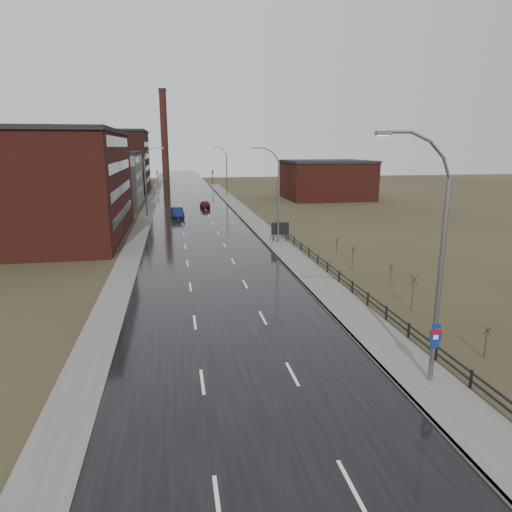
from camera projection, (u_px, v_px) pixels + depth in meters
name	position (u px, v px, depth m)	size (l,w,h in m)	color
ground	(263.00, 425.00, 19.17)	(320.00, 320.00, 0.00)	#2D2819
road	(195.00, 216.00, 76.61)	(14.00, 300.00, 0.06)	black
sidewalk_right	(278.00, 245.00, 54.12)	(3.20, 180.00, 0.18)	#595651
curb_right	(266.00, 245.00, 53.86)	(0.16, 180.00, 0.18)	slate
sidewalk_left	(145.00, 217.00, 75.20)	(2.40, 260.00, 0.12)	#595651
warehouse_near	(31.00, 185.00, 57.10)	(22.44, 28.56, 13.50)	#471914
warehouse_mid	(98.00, 179.00, 89.55)	(16.32, 20.40, 10.50)	slate
warehouse_far	(95.00, 161.00, 116.84)	(26.52, 24.48, 15.50)	#331611
building_right	(326.00, 180.00, 101.84)	(18.36, 16.32, 8.50)	#471914
smokestack	(164.00, 135.00, 158.13)	(2.70, 2.70, 30.70)	#331611
streetlight_main	(435.00, 265.00, 21.11)	(3.91, 0.29, 12.11)	slate
streetlight_right_mid	(276.00, 195.00, 53.72)	(3.36, 0.28, 11.35)	slate
streetlight_left	(147.00, 181.00, 75.85)	(3.36, 0.28, 11.35)	slate
streetlight_right_far	(225.00, 171.00, 105.42)	(3.36, 0.28, 11.35)	slate
guardrail	(342.00, 277.00, 38.29)	(0.10, 53.05, 1.10)	black
shrub_b	(486.00, 341.00, 25.04)	(0.45, 0.48, 1.89)	#382D23
shrub_c	(413.00, 292.00, 32.14)	(0.64, 0.67, 2.72)	#382D23
shrub_d	(391.00, 274.00, 38.04)	(0.46, 0.49, 1.93)	#382D23
shrub_e	(353.00, 257.00, 43.24)	(0.54, 0.57, 2.28)	#382D23
shrub_f	(337.00, 245.00, 50.12)	(0.40, 0.42, 1.65)	#382D23
billboard	(280.00, 229.00, 55.04)	(2.16, 0.17, 2.54)	black
traffic_light_left	(157.00, 171.00, 131.62)	(0.58, 2.73, 5.30)	black
traffic_light_right	(213.00, 170.00, 134.34)	(0.58, 2.73, 5.30)	black
car_near	(177.00, 213.00, 74.73)	(1.75, 5.02, 1.66)	#0D1643
car_far	(205.00, 204.00, 86.61)	(1.69, 4.21, 1.43)	#550E1A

